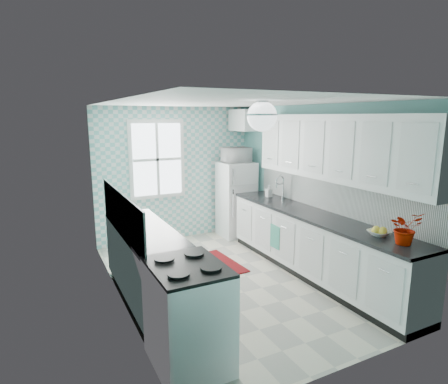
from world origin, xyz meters
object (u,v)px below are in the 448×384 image
fruit_bowl (379,233)px  microwave (236,155)px  fridge (236,199)px  sink (275,200)px  potted_plant (405,228)px  stove (188,314)px  ceiling_light (262,116)px

fruit_bowl → microwave: size_ratio=0.48×
fridge → sink: 1.19m
fruit_bowl → potted_plant: size_ratio=0.66×
sink → microwave: microwave is taller
sink → fridge: bearing=92.9°
stove → fruit_bowl: (2.40, -0.06, 0.46)m
fruit_bowl → potted_plant: bearing=-90.0°
microwave → stove: bearing=53.1°
fridge → fruit_bowl: 3.34m
potted_plant → microwave: size_ratio=0.73×
ceiling_light → potted_plant: ceiling_light is taller
ceiling_light → fruit_bowl: (1.20, -0.73, -1.35)m
fridge → microwave: microwave is taller
stove → fruit_bowl: size_ratio=4.01×
stove → fruit_bowl: bearing=-5.2°
fridge → stove: fridge is taller
fridge → fruit_bowl: (0.09, -3.33, 0.24)m
fridge → potted_plant: bearing=-88.7°
ceiling_light → sink: 2.33m
ceiling_light → potted_plant: bearing=-41.6°
stove → fruit_bowl: same height
fridge → stove: bearing=-125.3°
ceiling_light → fruit_bowl: ceiling_light is taller
fridge → microwave: bearing=54.6°
sink → microwave: size_ratio=1.04×
fridge → stove: 4.01m
fruit_bowl → ceiling_light: bearing=148.8°
stove → microwave: microwave is taller
microwave → potted_plant: bearing=89.7°
stove → potted_plant: (2.40, -0.40, 0.61)m
fruit_bowl → microwave: microwave is taller
ceiling_light → potted_plant: 2.00m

